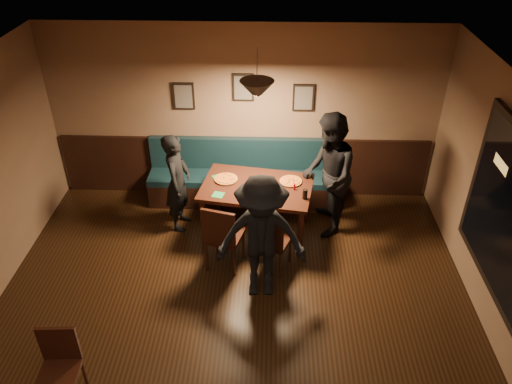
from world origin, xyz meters
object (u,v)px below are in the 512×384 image
chair_near_left (225,234)px  diner_right (328,176)px  dining_table (257,210)px  soda_glass (305,194)px  tabasco_bottle (294,186)px  chair_near_right (273,239)px  diner_front (261,238)px  booth_bench (243,175)px  cafe_chair_far (58,372)px  diner_left (178,182)px

chair_near_left → diner_right: (1.41, 0.85, 0.42)m
dining_table → chair_near_left: bearing=-110.2°
chair_near_left → soda_glass: (1.07, 0.42, 0.39)m
dining_table → tabasco_bottle: bearing=0.2°
soda_glass → tabasco_bottle: soda_glass is taller
chair_near_left → soda_glass: bearing=36.6°
diner_right → soda_glass: 0.56m
chair_near_right → diner_front: bearing=-85.5°
soda_glass → booth_bench: bearing=128.4°
tabasco_bottle → cafe_chair_far: tabasco_bottle is taller
chair_near_right → diner_front: diner_front is taller
diner_right → tabasco_bottle: (-0.48, -0.22, -0.05)m
chair_near_left → soda_glass: 1.21m
booth_bench → chair_near_right: 1.65m
diner_left → tabasco_bottle: size_ratio=13.28×
chair_near_right → tabasco_bottle: 0.83m
chair_near_left → diner_right: diner_right is taller
soda_glass → diner_front: bearing=-121.6°
booth_bench → tabasco_bottle: (0.76, -0.92, 0.38)m
chair_near_left → tabasco_bottle: 1.19m
chair_near_right → booth_bench: bearing=128.6°
diner_front → cafe_chair_far: bearing=-140.7°
booth_bench → cafe_chair_far: size_ratio=3.43×
booth_bench → cafe_chair_far: (-1.63, -3.71, -0.06)m
diner_left → cafe_chair_far: bearing=171.8°
booth_bench → dining_table: size_ratio=1.95×
diner_right → soda_glass: bearing=-39.2°
soda_glass → diner_left: bearing=166.0°
diner_left → tabasco_bottle: bearing=-93.0°
dining_table → soda_glass: bearing=-15.0°
diner_front → tabasco_bottle: size_ratio=14.87×
tabasco_bottle → chair_near_right: bearing=-113.4°
booth_bench → chair_near_right: booth_bench is taller
chair_near_left → cafe_chair_far: bearing=-108.9°
cafe_chair_far → diner_right: bearing=-137.4°
dining_table → chair_near_right: (0.24, -0.75, 0.06)m
chair_near_right → diner_left: diner_left is taller
diner_left → cafe_chair_far: diner_left is taller
chair_near_left → cafe_chair_far: chair_near_left is taller
diner_right → soda_glass: diner_right is taller
tabasco_bottle → cafe_chair_far: bearing=-130.6°
diner_front → cafe_chair_far: 2.60m
diner_right → tabasco_bottle: diner_right is taller
tabasco_bottle → cafe_chair_far: 3.70m
booth_bench → soda_glass: size_ratio=20.58×
dining_table → tabasco_bottle: 0.71m
booth_bench → chair_near_left: 1.56m
diner_left → dining_table: bearing=-92.5°
diner_right → cafe_chair_far: size_ratio=2.12×
dining_table → chair_near_right: size_ratio=1.62×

